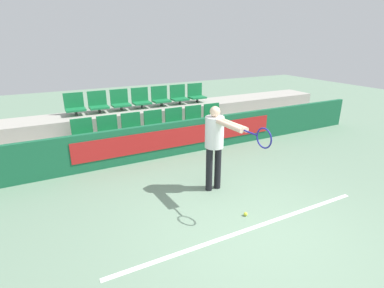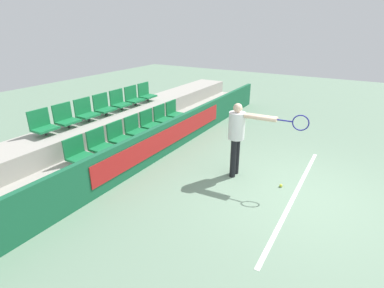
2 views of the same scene
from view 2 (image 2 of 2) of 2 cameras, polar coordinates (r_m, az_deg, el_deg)
ground_plane at (r=6.49m, az=19.52°, el=-9.25°), size 30.00×30.00×0.00m
court_baseline at (r=6.49m, az=19.01°, el=-9.10°), size 4.64×0.08×0.01m
barrier_wall at (r=7.57m, az=-6.47°, el=0.27°), size 12.83×0.14×0.87m
bleacher_tier_front at (r=8.00m, az=-9.96°, el=-0.36°), size 12.43×1.05×0.45m
bleacher_tier_middle at (r=8.60m, az=-15.43°, el=2.38°), size 12.43×1.05×0.90m
stadium_chair_0 at (r=6.76m, az=-20.98°, el=-1.53°), size 0.50×0.38×0.58m
stadium_chair_1 at (r=7.11m, az=-17.26°, el=0.13°), size 0.50×0.38×0.58m
stadium_chair_2 at (r=7.50m, az=-13.91°, el=1.64°), size 0.50×0.38×0.58m
stadium_chair_3 at (r=7.91m, az=-10.89°, el=2.98°), size 0.50×0.38×0.58m
stadium_chair_4 at (r=8.35m, az=-8.18°, el=4.18°), size 0.50×0.38×0.58m
stadium_chair_5 at (r=8.81m, az=-5.73°, el=5.25°), size 0.50×0.38×0.58m
stadium_chair_6 at (r=9.28m, az=-3.53°, el=6.20°), size 0.50×0.38×0.58m
stadium_chair_7 at (r=7.43m, az=-26.61°, el=3.36°), size 0.50×0.38×0.58m
stadium_chair_8 at (r=7.75m, az=-22.96°, el=4.68°), size 0.50×0.38×0.58m
stadium_chair_9 at (r=8.11m, az=-19.60°, el=5.87°), size 0.50×0.38×0.58m
stadium_chair_10 at (r=8.49m, az=-16.52°, el=6.95°), size 0.50×0.38×0.58m
stadium_chair_11 at (r=8.90m, az=-13.70°, el=7.90°), size 0.50×0.38×0.58m
stadium_chair_12 at (r=9.33m, az=-11.13°, el=8.76°), size 0.50×0.38×0.58m
stadium_chair_13 at (r=9.78m, az=-8.78°, el=9.52°), size 0.50×0.38×0.58m
tennis_player at (r=6.53m, az=9.05°, el=2.32°), size 0.35×1.62×1.68m
tennis_ball at (r=6.68m, az=16.57°, el=-7.59°), size 0.07×0.07×0.07m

